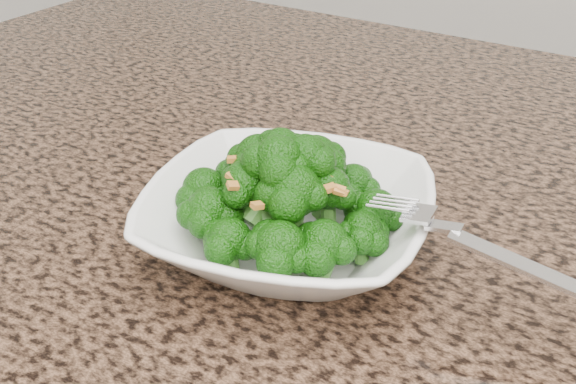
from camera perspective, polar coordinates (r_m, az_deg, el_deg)
The scene contains 5 objects.
granite_counter at distance 0.53m, azimuth 16.89°, elevation -8.71°, with size 1.64×1.04×0.03m, color brown.
bowl at distance 0.53m, azimuth -0.00°, elevation -2.30°, with size 0.21×0.21×0.05m, color white.
broccoli_pile at distance 0.50m, azimuth -0.00°, elevation 3.28°, with size 0.18×0.18×0.06m, color #124C08, non-canonical shape.
garlic_topping at distance 0.49m, azimuth -0.00°, elevation 6.97°, with size 0.11×0.11×0.01m, color #C57E30, non-canonical shape.
fork at distance 0.47m, azimuth 12.72°, elevation -2.84°, with size 0.19×0.03×0.01m, color silver, non-canonical shape.
Camera 1 is at (0.08, -0.12, 1.21)m, focal length 45.00 mm.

